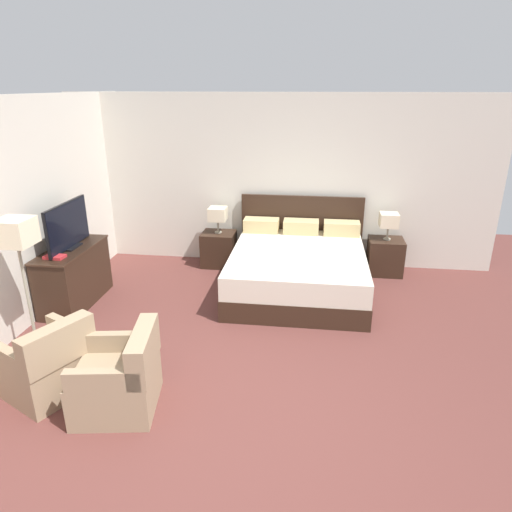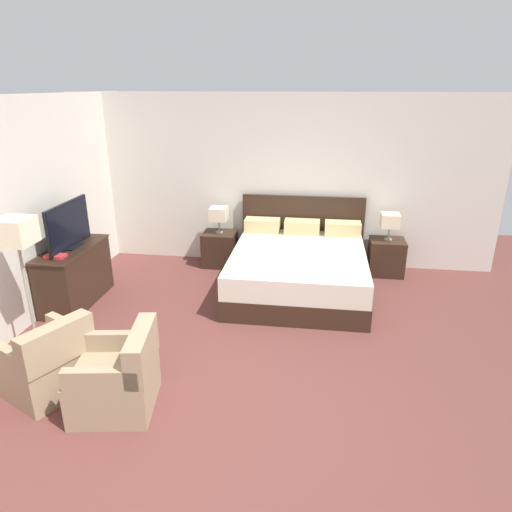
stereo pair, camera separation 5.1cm
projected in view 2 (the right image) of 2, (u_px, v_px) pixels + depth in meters
ground_plane at (230, 432)px, 3.81m from camera, size 11.92×11.92×0.00m
wall_back at (278, 182)px, 7.05m from camera, size 6.66×0.06×2.62m
wall_left at (22, 214)px, 5.27m from camera, size 0.06×5.77×2.62m
bed at (298, 268)px, 6.35m from camera, size 1.89×2.12×1.12m
nightstand_left at (220, 249)px, 7.24m from camera, size 0.51×0.45×0.54m
nightstand_right at (386, 257)px, 6.90m from camera, size 0.51×0.45×0.54m
table_lamp_left at (219, 214)px, 7.04m from camera, size 0.27×0.27×0.40m
table_lamp_right at (390, 221)px, 6.70m from camera, size 0.27×0.27×0.40m
dresser at (75, 275)px, 5.94m from camera, size 0.48×1.18×0.77m
tv at (69, 226)px, 5.73m from camera, size 0.18×0.95×0.58m
book_red_cover at (55, 256)px, 5.47m from camera, size 0.24×0.16×0.04m
armchair_by_window at (47, 364)px, 4.24m from camera, size 0.92×0.92×0.76m
armchair_companion at (119, 379)px, 4.02m from camera, size 0.79×0.78×0.76m
floor_lamp at (17, 242)px, 4.51m from camera, size 0.32×0.32×1.50m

